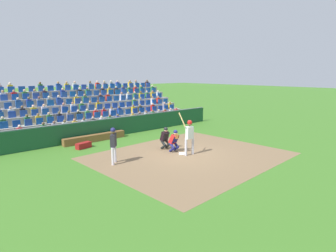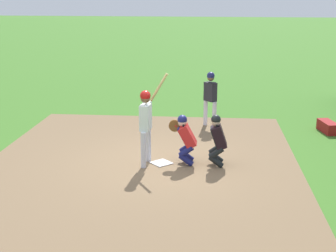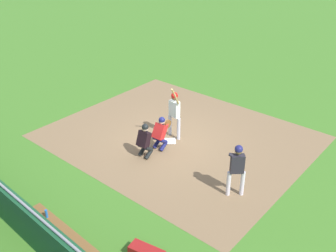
{
  "view_description": "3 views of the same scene",
  "coord_description": "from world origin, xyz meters",
  "views": [
    {
      "loc": [
        10.28,
        10.27,
        4.28
      ],
      "look_at": [
        0.11,
        -1.08,
        1.39
      ],
      "focal_mm": 29.85,
      "sensor_mm": 36.0,
      "label": 1
    },
    {
      "loc": [
        -11.21,
        -1.66,
        4.11
      ],
      "look_at": [
        0.0,
        -0.17,
        0.98
      ],
      "focal_mm": 51.24,
      "sensor_mm": 36.0,
      "label": 2
    },
    {
      "loc": [
        8.64,
        -9.49,
        7.58
      ],
      "look_at": [
        0.58,
        -0.74,
        1.17
      ],
      "focal_mm": 41.84,
      "sensor_mm": 36.0,
      "label": 3
    }
  ],
  "objects": [
    {
      "name": "infield_dirt_patch",
      "position": [
        0.0,
        0.5,
        0.0
      ],
      "size": [
        9.75,
        8.22,
        0.01
      ],
      "primitive_type": "cube",
      "rotation": [
        0.0,
        0.0,
        0.04
      ],
      "color": "#806546",
      "rests_on": "ground_plane"
    },
    {
      "name": "on_deck_batter",
      "position": [
        3.63,
        -1.03,
        1.07
      ],
      "size": [
        0.5,
        0.48,
        1.76
      ],
      "color": "silver",
      "rests_on": "ground_plane"
    },
    {
      "name": "ground_plane",
      "position": [
        0.0,
        0.0,
        0.0
      ],
      "size": [
        160.0,
        160.0,
        0.0
      ],
      "primitive_type": "plane",
      "color": "#3F7625"
    },
    {
      "name": "bleacher_stand",
      "position": [
        0.0,
        -10.96,
        1.09
      ],
      "size": [
        16.31,
        5.25,
        3.63
      ],
      "color": "#A29F97",
      "rests_on": "ground_plane"
    },
    {
      "name": "dugout_wall",
      "position": [
        0.0,
        -6.31,
        0.62
      ],
      "size": [
        17.42,
        0.24,
        1.29
      ],
      "color": "#184B2B",
      "rests_on": "ground_plane"
    },
    {
      "name": "home_plate_marker",
      "position": [
        0.0,
        0.0,
        0.02
      ],
      "size": [
        0.62,
        0.62,
        0.02
      ],
      "primitive_type": "cube",
      "rotation": [
        0.0,
        0.0,
        0.79
      ],
      "color": "white",
      "rests_on": "infield_dirt_patch"
    },
    {
      "name": "batter_at_plate",
      "position": [
        -0.1,
        0.36,
        1.18
      ],
      "size": [
        0.65,
        0.65,
        2.26
      ],
      "color": "silver",
      "rests_on": "ground_plane"
    },
    {
      "name": "home_plate_umpire",
      "position": [
        0.06,
        -1.38,
        0.71
      ],
      "size": [
        0.48,
        0.47,
        1.31
      ],
      "color": "black",
      "rests_on": "ground_plane"
    },
    {
      "name": "water_bottle_on_bench",
      "position": [
        0.78,
        -5.75,
        0.56
      ],
      "size": [
        0.07,
        0.07,
        0.25
      ],
      "primitive_type": "cylinder",
      "color": "blue",
      "rests_on": "dugout_bench"
    },
    {
      "name": "equipment_duffel_bag",
      "position": [
        3.48,
        -4.66,
        0.17
      ],
      "size": [
        0.96,
        0.56,
        0.33
      ],
      "primitive_type": "cube",
      "rotation": [
        0.0,
        0.0,
        0.23
      ],
      "color": "maroon",
      "rests_on": "ground_plane"
    },
    {
      "name": "dugout_bench",
      "position": [
        2.17,
        -5.76,
        0.22
      ],
      "size": [
        4.15,
        0.4,
        0.44
      ],
      "primitive_type": "cube",
      "color": "brown",
      "rests_on": "ground_plane"
    },
    {
      "name": "catcher_crouching",
      "position": [
        0.09,
        -0.58,
        0.71
      ],
      "size": [
        0.48,
        0.72,
        1.27
      ],
      "color": "navy",
      "rests_on": "ground_plane"
    }
  ]
}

